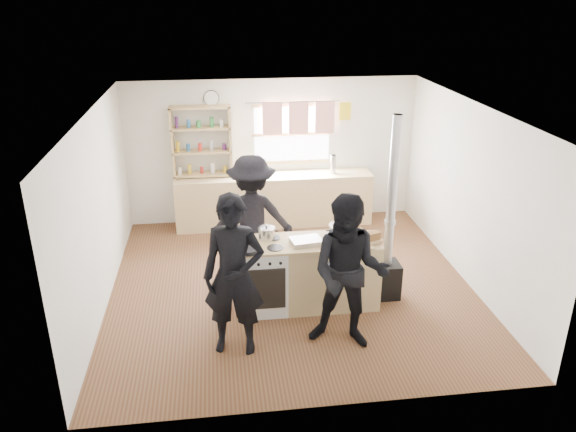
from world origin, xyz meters
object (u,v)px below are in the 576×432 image
(stockpot_counter, at_px, (340,232))
(skillet_greens, at_px, (249,250))
(person_far, at_px, (252,218))
(person_near_left, at_px, (234,276))
(thermos, at_px, (333,164))
(stockpot_stove, at_px, (267,233))
(cooking_island, at_px, (308,273))
(bread_board, at_px, (371,237))
(roast_tray, at_px, (306,241))
(person_near_right, at_px, (349,273))
(flue_heater, at_px, (388,253))

(stockpot_counter, bearing_deg, skillet_greens, -169.98)
(stockpot_counter, xyz_separation_m, person_far, (-1.06, 0.91, -0.12))
(stockpot_counter, height_order, person_near_left, person_near_left)
(thermos, xyz_separation_m, stockpot_stove, (-1.41, -2.63, -0.05))
(cooking_island, bearing_deg, stockpot_counter, -0.64)
(stockpot_stove, xyz_separation_m, bread_board, (1.31, -0.24, -0.03))
(roast_tray, xyz_separation_m, stockpot_counter, (0.45, 0.06, 0.07))
(stockpot_counter, relative_size, person_near_right, 0.16)
(skillet_greens, relative_size, person_near_right, 0.17)
(skillet_greens, xyz_separation_m, stockpot_stove, (0.25, 0.35, 0.05))
(stockpot_stove, height_order, stockpot_counter, stockpot_counter)
(flue_heater, xyz_separation_m, person_far, (-1.74, 0.81, 0.26))
(cooking_island, xyz_separation_m, person_near_right, (0.31, -0.91, 0.46))
(bread_board, height_order, person_near_left, person_near_left)
(stockpot_counter, bearing_deg, stockpot_stove, 171.44)
(skillet_greens, bearing_deg, roast_tray, 11.31)
(roast_tray, relative_size, stockpot_counter, 1.36)
(stockpot_counter, xyz_separation_m, person_near_left, (-1.39, -0.84, -0.08))
(thermos, relative_size, roast_tray, 0.76)
(roast_tray, bearing_deg, cooking_island, 57.88)
(thermos, relative_size, person_near_left, 0.17)
(skillet_greens, relative_size, person_near_left, 0.17)
(person_near_left, bearing_deg, flue_heater, 35.13)
(bread_board, bearing_deg, skillet_greens, -176.02)
(bread_board, distance_m, person_far, 1.76)
(thermos, xyz_separation_m, stockpot_counter, (-0.48, -2.77, -0.03))
(bread_board, distance_m, person_near_right, 0.93)
(skillet_greens, xyz_separation_m, stockpot_counter, (1.18, 0.21, 0.07))
(stockpot_counter, bearing_deg, roast_tray, -172.10)
(thermos, bearing_deg, stockpot_stove, -118.13)
(stockpot_counter, distance_m, person_far, 1.40)
(cooking_island, relative_size, stockpot_counter, 6.47)
(person_near_right, bearing_deg, stockpot_counter, 103.62)
(thermos, distance_m, stockpot_counter, 2.82)
(person_near_left, height_order, person_near_right, person_near_left)
(person_near_right, bearing_deg, person_near_left, -163.25)
(person_near_right, bearing_deg, roast_tray, 132.53)
(roast_tray, bearing_deg, bread_board, -2.62)
(thermos, distance_m, roast_tray, 2.99)
(cooking_island, height_order, bread_board, bread_board)
(roast_tray, xyz_separation_m, bread_board, (0.83, -0.04, 0.02))
(flue_heater, height_order, person_far, flue_heater)
(thermos, bearing_deg, flue_heater, -85.83)
(flue_heater, distance_m, person_near_right, 1.30)
(skillet_greens, xyz_separation_m, person_near_right, (1.09, -0.70, -0.03))
(roast_tray, distance_m, person_near_left, 1.22)
(flue_heater, xyz_separation_m, person_near_left, (-2.06, -0.94, 0.30))
(person_near_right, bearing_deg, cooking_island, 128.66)
(cooking_island, bearing_deg, skillet_greens, -164.58)
(person_near_left, distance_m, person_far, 1.78)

